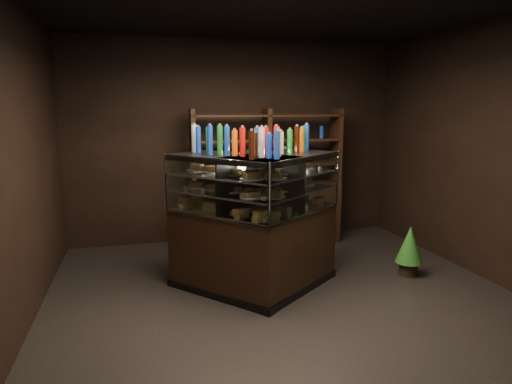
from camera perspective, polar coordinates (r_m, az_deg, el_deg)
ground at (r=4.98m, az=3.88°, el=-13.42°), size 5.00×5.00×0.00m
room_shell at (r=4.55m, az=4.19°, el=9.53°), size 5.02×5.02×3.01m
display_case at (r=5.11m, az=0.15°, el=-6.67°), size 2.00×1.52×1.53m
food_display at (r=4.94m, az=0.16°, el=0.79°), size 1.58×1.06×0.47m
bottles_top at (r=4.89m, az=0.15°, el=6.32°), size 1.40×0.92×0.30m
potted_conifer at (r=5.84m, az=18.68°, el=-6.14°), size 0.32×0.32×0.69m
back_shelving at (r=6.76m, az=1.33°, el=-1.46°), size 2.21×0.49×2.00m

